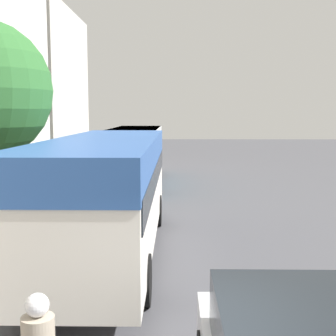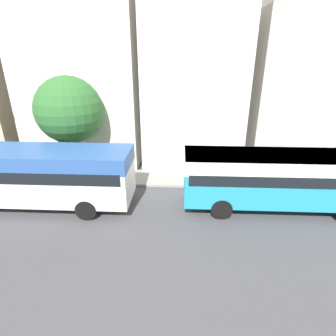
% 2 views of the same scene
% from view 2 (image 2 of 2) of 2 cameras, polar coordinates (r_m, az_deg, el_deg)
% --- Properties ---
extents(building_midblock, '(5.22, 7.65, 10.97)m').
position_cam_2_polar(building_midblock, '(19.78, -17.78, 17.32)').
color(building_midblock, silver).
rests_on(building_midblock, ground_plane).
extents(building_far_terrace, '(6.77, 6.56, 11.71)m').
position_cam_2_polar(building_far_terrace, '(19.38, 5.44, 19.24)').
color(building_far_terrace, silver).
rests_on(building_far_terrace, ground_plane).
extents(building_end_row, '(6.00, 9.80, 9.75)m').
position_cam_2_polar(building_end_row, '(21.31, 30.44, 14.02)').
color(building_end_row, beige).
rests_on(building_end_row, ground_plane).
extents(bus_lead, '(2.55, 10.24, 3.01)m').
position_cam_2_polar(bus_lead, '(14.54, -28.34, -0.39)').
color(bus_lead, silver).
rests_on(bus_lead, ground_plane).
extents(bus_following, '(2.49, 9.31, 2.85)m').
position_cam_2_polar(bus_following, '(13.73, 23.31, -1.20)').
color(bus_following, teal).
rests_on(bus_following, ground_plane).
extents(street_tree, '(3.85, 3.85, 6.02)m').
position_cam_2_polar(street_tree, '(16.53, -20.71, 11.65)').
color(street_tree, brown).
rests_on(street_tree, sidewalk).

